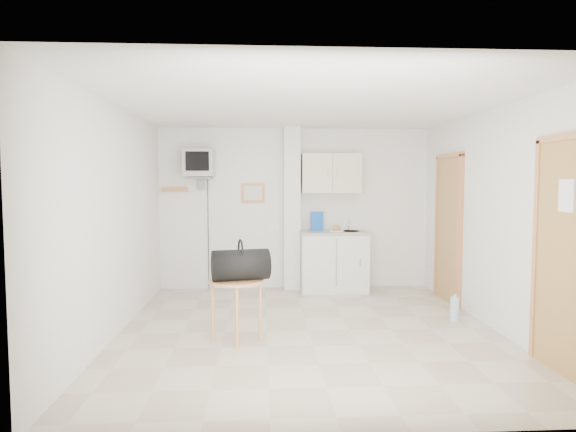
{
  "coord_description": "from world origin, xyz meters",
  "views": [
    {
      "loc": [
        -0.52,
        -5.27,
        1.66
      ],
      "look_at": [
        -0.2,
        0.6,
        1.25
      ],
      "focal_mm": 30.0,
      "sensor_mm": 36.0,
      "label": 1
    }
  ],
  "objects": [
    {
      "name": "round_table",
      "position": [
        -0.79,
        -0.28,
        0.55
      ],
      "size": [
        0.58,
        0.58,
        0.65
      ],
      "rotation": [
        0.0,
        0.0,
        0.06
      ],
      "color": "tan",
      "rests_on": "ground"
    },
    {
      "name": "room_envelope",
      "position": [
        0.24,
        0.09,
        1.54
      ],
      "size": [
        4.24,
        4.54,
        2.55
      ],
      "color": "white",
      "rests_on": "ground"
    },
    {
      "name": "crt_television",
      "position": [
        -1.45,
        2.02,
        1.94
      ],
      "size": [
        0.44,
        0.45,
        2.15
      ],
      "color": "slate",
      "rests_on": "ground"
    },
    {
      "name": "water_bottle",
      "position": [
        1.8,
        0.31,
        0.14
      ],
      "size": [
        0.11,
        0.11,
        0.32
      ],
      "color": "#ADCDE2",
      "rests_on": "ground"
    },
    {
      "name": "duffel_bag",
      "position": [
        -0.74,
        -0.32,
        0.81
      ],
      "size": [
        0.64,
        0.44,
        0.43
      ],
      "rotation": [
        0.0,
        0.0,
        0.22
      ],
      "color": "black",
      "rests_on": "round_table"
    },
    {
      "name": "kitchenette",
      "position": [
        0.57,
        2.0,
        0.8
      ],
      "size": [
        1.03,
        0.58,
        2.1
      ],
      "color": "silver",
      "rests_on": "ground"
    },
    {
      "name": "ground",
      "position": [
        0.0,
        0.0,
        0.0
      ],
      "size": [
        4.5,
        4.5,
        0.0
      ],
      "primitive_type": "plane",
      "color": "#BCB299",
      "rests_on": "ground"
    }
  ]
}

